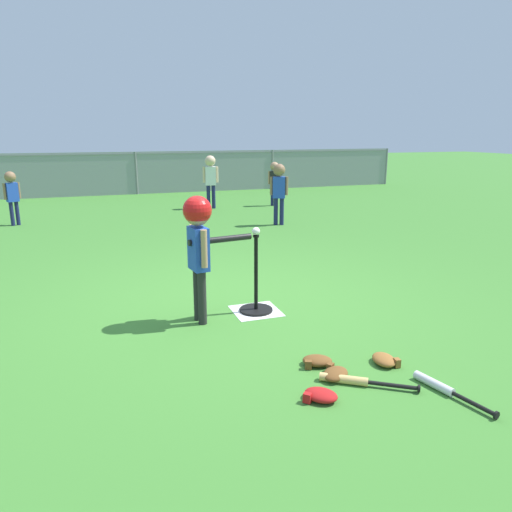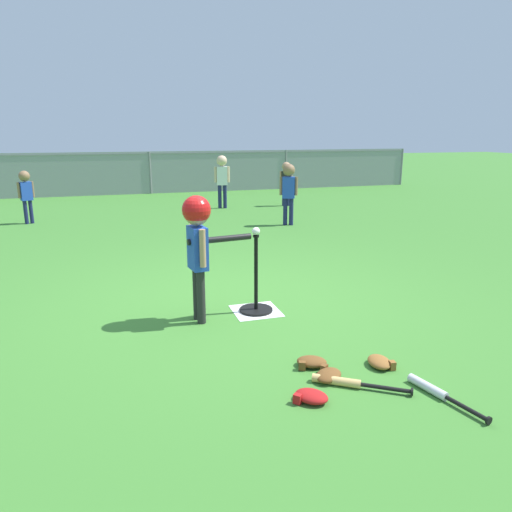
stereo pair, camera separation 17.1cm
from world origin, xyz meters
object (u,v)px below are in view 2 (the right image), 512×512
object	(u,v)px
batting_tee	(256,299)
fielder_near_left	(222,175)
fielder_near_right	(286,178)
glove_by_plate	(311,396)
glove_tossed_aside	(311,362)
fielder_deep_left	(26,190)
glove_near_bats	(328,375)
batter_child	(198,233)
spare_bat_wood	(347,382)
spare_bat_silver	(435,391)
glove_outfield_drop	(380,362)
baseball_on_tee	(256,231)
fielder_deep_center	(289,186)

from	to	relation	value
batting_tee	fielder_near_left	xyz separation A→B (m)	(1.17, 6.40, 0.63)
batting_tee	fielder_near_right	distance (m)	6.89
glove_by_plate	glove_tossed_aside	bearing A→B (deg)	66.31
fielder_deep_left	glove_near_bats	world-z (taller)	fielder_deep_left
batting_tee	glove_tossed_aside	world-z (taller)	batting_tee
batter_child	spare_bat_wood	distance (m)	1.81
fielder_near_right	spare_bat_silver	xyz separation A→B (m)	(-2.00, -8.14, -0.62)
batting_tee	glove_outfield_drop	distance (m)	1.46
spare_bat_wood	glove_by_plate	size ratio (longest dim) A/B	2.16
spare_bat_wood	glove_tossed_aside	xyz separation A→B (m)	(-0.11, 0.34, 0.01)
batting_tee	spare_bat_wood	xyz separation A→B (m)	(0.17, -1.54, -0.09)
fielder_near_right	glove_by_plate	size ratio (longest dim) A/B	3.73
fielder_near_left	batting_tee	bearing A→B (deg)	-100.39
baseball_on_tee	fielder_near_left	bearing A→B (deg)	79.61
fielder_deep_center	glove_outfield_drop	size ratio (longest dim) A/B	4.64
batter_child	glove_tossed_aside	size ratio (longest dim) A/B	4.30
fielder_near_right	glove_tossed_aside	xyz separation A→B (m)	(-2.61, -7.53, -0.61)
fielder_near_left	glove_tossed_aside	size ratio (longest dim) A/B	4.38
spare_bat_wood	glove_outfield_drop	bearing A→B (deg)	27.05
fielder_near_left	fielder_near_right	bearing A→B (deg)	-2.71
baseball_on_tee	glove_near_bats	distance (m)	1.61
fielder_near_right	glove_by_plate	distance (m)	8.47
baseball_on_tee	glove_outfield_drop	distance (m)	1.64
spare_bat_wood	glove_outfield_drop	distance (m)	0.41
batting_tee	glove_outfield_drop	world-z (taller)	batting_tee
glove_tossed_aside	glove_near_bats	bearing A→B (deg)	-80.85
baseball_on_tee	fielder_deep_center	size ratio (longest dim) A/B	0.07
glove_near_bats	fielder_near_right	bearing A→B (deg)	71.59
spare_bat_silver	spare_bat_wood	distance (m)	0.57
fielder_deep_left	fielder_near_left	bearing A→B (deg)	11.28
batter_child	glove_outfield_drop	world-z (taller)	batter_child
glove_by_plate	glove_outfield_drop	size ratio (longest dim) A/B	1.12
glove_near_bats	glove_tossed_aside	distance (m)	0.22
batting_tee	fielder_deep_left	bearing A→B (deg)	115.93
spare_bat_silver	glove_outfield_drop	distance (m)	0.48
glove_by_plate	glove_outfield_drop	distance (m)	0.74
fielder_deep_center	glove_outfield_drop	distance (m)	5.62
spare_bat_silver	glove_outfield_drop	world-z (taller)	glove_outfield_drop
fielder_deep_left	glove_tossed_aside	world-z (taller)	fielder_deep_left
fielder_deep_left	baseball_on_tee	bearing A→B (deg)	-64.07
batter_child	glove_near_bats	size ratio (longest dim) A/B	4.23
spare_bat_silver	glove_near_bats	world-z (taller)	glove_near_bats
fielder_deep_left	spare_bat_silver	size ratio (longest dim) A/B	1.64
spare_bat_wood	baseball_on_tee	bearing A→B (deg)	96.37
spare_bat_silver	glove_tossed_aside	distance (m)	0.87
glove_outfield_drop	glove_tossed_aside	bearing A→B (deg)	162.70
batter_child	glove_by_plate	xyz separation A→B (m)	(0.42, -1.56, -0.78)
baseball_on_tee	batter_child	world-z (taller)	batter_child
batter_child	glove_outfield_drop	xyz separation A→B (m)	(1.10, -1.27, -0.78)
glove_near_bats	glove_outfield_drop	world-z (taller)	same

